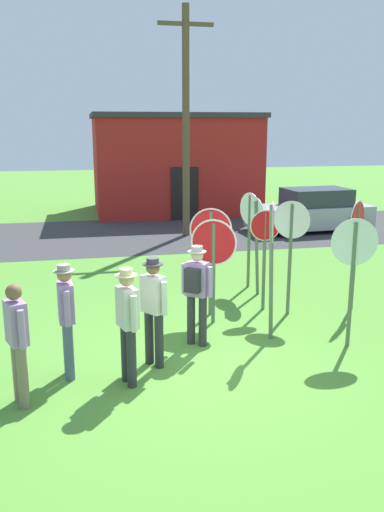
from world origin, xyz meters
TOP-DOWN VIEW (x-y plane):
  - ground_plane at (0.00, 0.00)m, footprint 80.00×80.00m
  - street_asphalt at (0.00, 10.81)m, footprint 60.00×6.40m
  - building_background at (2.44, 15.91)m, footprint 6.96×5.21m
  - utility_pole at (1.91, 10.33)m, footprint 1.80×0.24m
  - parked_car_on_street at (6.46, 10.29)m, footprint 4.41×2.23m
  - stop_sign_leaning_right at (2.13, 3.43)m, footprint 0.17×0.73m
  - stop_sign_rear_left at (1.55, 0.91)m, footprint 0.27×0.68m
  - stop_sign_nearest at (0.83, 2.35)m, footprint 0.80×0.22m
  - stop_sign_rear_right at (2.36, 2.08)m, footprint 0.57×0.49m
  - stop_sign_far_back at (0.77, 1.90)m, footprint 0.79×0.39m
  - stop_sign_center_cluster at (1.97, 2.46)m, footprint 0.62×0.12m
  - stop_sign_low_front at (2.77, 0.36)m, footprint 0.78×0.15m
  - stop_sign_tallest at (3.75, 2.09)m, footprint 0.63×0.61m
  - stop_sign_leaning_left at (2.15, 4.03)m, footprint 0.25×0.71m
  - person_in_dark_shirt at (-0.58, 0.25)m, footprint 0.39×0.48m
  - person_holding_notes at (-1.03, -0.29)m, footprint 0.32×0.55m
  - person_on_left at (-2.50, -0.61)m, footprint 0.34×0.53m
  - person_near_signs at (-1.88, 0.12)m, footprint 0.32×0.57m
  - person_in_blue at (0.23, 0.90)m, footprint 0.48×0.47m

SIDE VIEW (x-z plane):
  - ground_plane at x=0.00m, z-range 0.00..0.00m
  - street_asphalt at x=0.00m, z-range 0.00..0.01m
  - parked_car_on_street at x=6.46m, z-range -0.07..1.44m
  - person_on_left at x=-2.50m, z-range 0.11..1.80m
  - person_in_dark_shirt at x=-0.58m, z-range 0.12..1.85m
  - person_holding_notes at x=-1.03m, z-range 0.12..1.85m
  - person_near_signs at x=-1.88m, z-range 0.12..1.85m
  - person_in_blue at x=0.23m, z-range 0.14..1.88m
  - stop_sign_far_back at x=0.77m, z-range 0.36..2.37m
  - stop_sign_center_cluster at x=1.97m, z-range 0.34..2.39m
  - stop_sign_nearest at x=0.83m, z-range 0.40..2.54m
  - stop_sign_leaning_right at x=2.13m, z-range 0.39..2.55m
  - stop_sign_leaning_left at x=2.15m, z-range 0.40..2.61m
  - stop_sign_low_front at x=2.77m, z-range 0.41..2.62m
  - stop_sign_rear_right at x=2.36m, z-range 0.41..2.69m
  - stop_sign_tallest at x=3.75m, z-range 0.43..2.67m
  - stop_sign_rear_left at x=1.55m, z-range 0.43..2.88m
  - building_background at x=2.44m, z-range 0.01..4.20m
  - utility_pole at x=1.91m, z-range 0.18..7.59m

